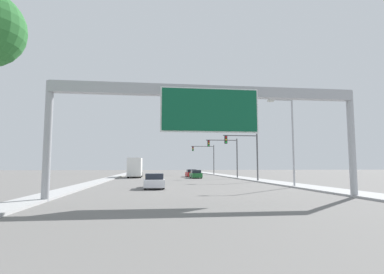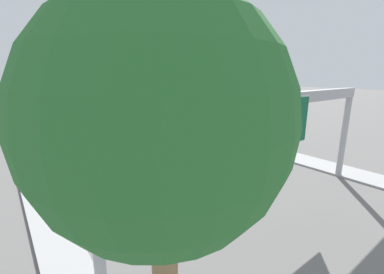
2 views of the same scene
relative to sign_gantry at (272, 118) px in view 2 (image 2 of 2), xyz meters
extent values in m
cube|color=#A8A8A8|center=(11.25, 42.09, -5.90)|extent=(3.00, 120.00, 0.15)
cube|color=#A8A8A8|center=(-10.75, 42.09, -5.90)|extent=(2.00, 120.00, 0.15)
cylinder|color=#9EA0A5|center=(-9.95, 0.09, -2.30)|extent=(0.46, 0.46, 7.34)
cylinder|color=#9EA0A5|center=(9.95, 0.09, -2.30)|extent=(0.46, 0.46, 7.34)
cube|color=#9EA0A5|center=(0.00, 0.09, 1.02)|extent=(19.90, 0.60, 0.70)
cube|color=white|center=(0.00, -0.21, -0.29)|extent=(6.37, 0.08, 2.91)
cube|color=#0C5133|center=(0.00, -0.26, -0.29)|extent=(6.17, 0.16, 2.71)
cube|color=#1E662D|center=(3.50, 32.14, -5.45)|extent=(1.71, 4.32, 0.70)
cube|color=#1E232D|center=(3.50, 31.92, -4.83)|extent=(1.51, 2.25, 0.53)
cylinder|color=black|center=(2.75, 33.48, -5.65)|extent=(0.22, 0.64, 0.64)
cylinder|color=black|center=(4.25, 33.48, -5.65)|extent=(0.22, 0.64, 0.64)
cylinder|color=black|center=(2.75, 30.80, -5.65)|extent=(0.22, 0.64, 0.64)
cylinder|color=black|center=(4.25, 30.80, -5.65)|extent=(0.22, 0.64, 0.64)
cube|color=silver|center=(-3.50, 9.96, -5.45)|extent=(1.85, 4.68, 0.69)
cube|color=#1E232D|center=(-3.50, 9.73, -4.84)|extent=(1.63, 2.43, 0.53)
cylinder|color=black|center=(-4.32, 11.41, -5.65)|extent=(0.22, 0.64, 0.64)
cylinder|color=black|center=(-2.68, 11.41, -5.65)|extent=(0.22, 0.64, 0.64)
cylinder|color=black|center=(-4.32, 8.51, -5.65)|extent=(0.22, 0.64, 0.64)
cylinder|color=black|center=(-2.68, 8.51, -5.65)|extent=(0.22, 0.64, 0.64)
cube|color=red|center=(3.50, 38.44, -5.44)|extent=(1.89, 4.60, 0.71)
cube|color=#1E232D|center=(3.50, 38.21, -4.82)|extent=(1.67, 2.39, 0.54)
cylinder|color=black|center=(2.66, 39.86, -5.65)|extent=(0.22, 0.64, 0.64)
cylinder|color=black|center=(4.34, 39.86, -5.65)|extent=(0.22, 0.64, 0.64)
cylinder|color=black|center=(2.66, 37.01, -5.65)|extent=(0.22, 0.64, 0.64)
cylinder|color=black|center=(4.34, 37.01, -5.65)|extent=(0.22, 0.64, 0.64)
cube|color=yellow|center=(-7.00, 40.29, -4.63)|extent=(2.19, 2.40, 2.09)
cube|color=silver|center=(-7.00, 36.00, -4.07)|extent=(2.38, 6.17, 3.21)
cylinder|color=black|center=(-8.05, 40.17, -5.47)|extent=(0.28, 1.00, 1.00)
cylinder|color=black|center=(-5.95, 40.17, -5.47)|extent=(0.28, 1.00, 1.00)
cylinder|color=black|center=(-8.05, 34.46, -5.47)|extent=(0.28, 1.00, 1.00)
cylinder|color=black|center=(-5.95, 34.46, -5.47)|extent=(0.28, 1.00, 1.00)
cylinder|color=#4C4C4F|center=(10.25, 20.09, -2.74)|extent=(0.20, 0.20, 6.47)
cylinder|color=#4C4C4F|center=(7.91, 20.09, 0.19)|extent=(4.69, 0.14, 0.14)
cube|color=black|center=(5.94, 20.09, -0.38)|extent=(0.35, 0.28, 1.05)
cylinder|color=red|center=(5.94, 19.93, -0.03)|extent=(0.22, 0.04, 0.22)
cylinder|color=yellow|center=(5.94, 19.93, -0.38)|extent=(0.22, 0.04, 0.22)
cylinder|color=green|center=(5.94, 19.93, -0.73)|extent=(0.22, 0.04, 0.22)
cylinder|color=#4C4C4F|center=(10.25, 30.09, -2.63)|extent=(0.20, 0.20, 6.70)
cylinder|color=#4C4C4F|center=(7.61, 30.09, 0.42)|extent=(5.28, 0.14, 0.14)
cube|color=black|center=(5.40, 30.09, -0.15)|extent=(0.35, 0.28, 1.05)
cylinder|color=red|center=(5.40, 29.93, 0.20)|extent=(0.22, 0.04, 0.22)
cylinder|color=yellow|center=(5.40, 29.93, -0.15)|extent=(0.22, 0.04, 0.22)
cylinder|color=green|center=(5.40, 29.93, -0.50)|extent=(0.22, 0.04, 0.22)
cylinder|color=#4C4C4F|center=(10.25, 50.09, -2.51)|extent=(0.20, 0.20, 6.94)
cylinder|color=#4C4C4F|center=(7.57, 50.09, 0.66)|extent=(5.36, 0.14, 0.14)
cube|color=black|center=(5.31, 50.09, 0.09)|extent=(0.35, 0.28, 1.05)
cylinder|color=red|center=(5.31, 49.93, 0.44)|extent=(0.22, 0.04, 0.22)
cylinder|color=yellow|center=(5.31, 49.93, 0.09)|extent=(0.22, 0.04, 0.22)
cylinder|color=green|center=(5.31, 49.93, -0.26)|extent=(0.22, 0.04, 0.22)
sphere|color=#286B2D|center=(-10.61, -5.89, 1.88)|extent=(3.18, 3.18, 3.18)
cylinder|color=#9EA0A5|center=(10.35, 9.67, -1.51)|extent=(0.18, 0.18, 8.93)
cylinder|color=#9EA0A5|center=(9.22, 9.67, 2.81)|extent=(2.26, 0.12, 0.12)
cube|color=#B2B2A8|center=(8.09, 9.67, 2.71)|extent=(0.60, 0.28, 0.20)
camera|label=1|loc=(-3.49, -18.90, -3.85)|focal=28.00mm
camera|label=2|loc=(-12.17, -8.56, 2.43)|focal=24.00mm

